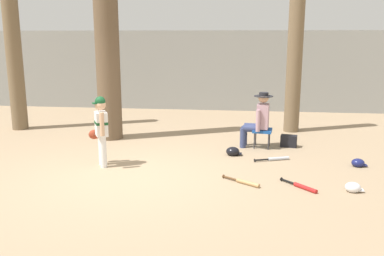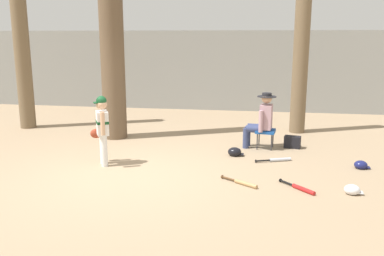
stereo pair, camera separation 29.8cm
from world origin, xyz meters
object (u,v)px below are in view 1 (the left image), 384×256
object	(u,v)px
tree_near_player	(107,32)
tree_behind_spectator	(295,57)
seated_spectator	(258,118)
bat_wood_tan	(245,182)
tree_far_left	(11,25)
batting_helmet_white	(353,187)
handbag_beside_stool	(289,141)
young_ballplayer	(101,127)
bat_red_barrel	(302,187)
bat_aluminum_silver	(276,159)
batting_helmet_navy	(358,163)
batting_helmet_black	(233,151)
folding_stool	(262,131)

from	to	relation	value
tree_near_player	tree_behind_spectator	world-z (taller)	tree_near_player
seated_spectator	bat_wood_tan	size ratio (longest dim) A/B	1.92
tree_behind_spectator	seated_spectator	xyz separation A→B (m)	(-0.90, -1.70, -1.23)
tree_behind_spectator	bat_wood_tan	world-z (taller)	tree_behind_spectator
seated_spectator	tree_far_left	world-z (taller)	tree_far_left
tree_near_player	batting_helmet_white	distance (m)	6.11
handbag_beside_stool	batting_helmet_white	world-z (taller)	handbag_beside_stool
tree_near_player	young_ballplayer	world-z (taller)	tree_near_player
bat_red_barrel	tree_near_player	bearing A→B (deg)	144.44
bat_aluminum_silver	batting_helmet_navy	xyz separation A→B (m)	(1.48, -0.21, 0.04)
batting_helmet_white	batting_helmet_black	xyz separation A→B (m)	(-1.90, 1.81, 0.01)
young_ballplayer	handbag_beside_stool	size ratio (longest dim) A/B	3.84
young_ballplayer	folding_stool	bearing A→B (deg)	29.10
tree_behind_spectator	bat_red_barrel	bearing A→B (deg)	-93.72
folding_stool	tree_far_left	size ratio (longest dim) A/B	0.07
bat_aluminum_silver	bat_wood_tan	bearing A→B (deg)	-112.99
young_ballplayer	bat_red_barrel	distance (m)	3.69
young_ballplayer	handbag_beside_stool	xyz separation A→B (m)	(3.59, 1.80, -0.61)
batting_helmet_black	folding_stool	bearing A→B (deg)	48.10
batting_helmet_black	young_ballplayer	bearing A→B (deg)	-157.47
handbag_beside_stool	batting_helmet_black	xyz separation A→B (m)	(-1.19, -0.81, -0.05)
tree_behind_spectator	batting_helmet_white	world-z (taller)	tree_behind_spectator
folding_stool	batting_helmet_navy	distance (m)	2.08
tree_behind_spectator	batting_helmet_white	xyz separation A→B (m)	(0.49, -4.21, -1.80)
seated_spectator	bat_red_barrel	world-z (taller)	seated_spectator
tree_behind_spectator	bat_wood_tan	size ratio (longest dim) A/B	6.84
bat_red_barrel	batting_helmet_navy	bearing A→B (deg)	47.82
young_ballplayer	seated_spectator	bearing A→B (deg)	30.10
batting_helmet_black	handbag_beside_stool	bearing A→B (deg)	34.23
bat_red_barrel	batting_helmet_black	distance (m)	2.11
handbag_beside_stool	young_ballplayer	bearing A→B (deg)	-153.30
tree_behind_spectator	handbag_beside_stool	distance (m)	2.36
young_ballplayer	tree_far_left	world-z (taller)	tree_far_left
tree_near_player	bat_red_barrel	world-z (taller)	tree_near_player
tree_behind_spectator	batting_helmet_navy	world-z (taller)	tree_behind_spectator
young_ballplayer	batting_helmet_black	bearing A→B (deg)	22.53
tree_near_player	handbag_beside_stool	bearing A→B (deg)	-4.26
folding_stool	tree_far_left	bearing A→B (deg)	169.57
tree_far_left	bat_red_barrel	distance (m)	8.03
bat_aluminum_silver	batting_helmet_navy	world-z (taller)	batting_helmet_navy
tree_near_player	batting_helmet_black	size ratio (longest dim) A/B	17.83
tree_far_left	bat_red_barrel	xyz separation A→B (m)	(6.70, -3.59, -2.61)
bat_red_barrel	folding_stool	bearing A→B (deg)	102.26
tree_far_left	bat_aluminum_silver	size ratio (longest dim) A/B	8.67
tree_near_player	seated_spectator	size ratio (longest dim) A/B	4.75
seated_spectator	bat_red_barrel	xyz separation A→B (m)	(0.63, -2.47, -0.61)
bat_wood_tan	bat_aluminum_silver	world-z (taller)	same
tree_far_left	bat_aluminum_silver	world-z (taller)	tree_far_left
tree_near_player	batting_helmet_black	xyz separation A→B (m)	(2.90, -1.11, -2.38)
tree_behind_spectator	bat_aluminum_silver	distance (m)	3.28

